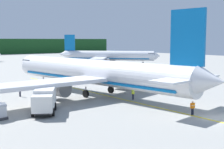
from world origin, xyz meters
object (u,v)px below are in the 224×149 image
crew_marshaller (20,90)px  crew_loader_right (193,107)px  airliner_foreground (95,73)px  service_truck_catering (45,99)px  airliner_mid_apron (108,56)px  crew_loader_left (133,93)px

crew_marshaller → crew_loader_right: 25.29m
airliner_foreground → crew_marshaller: (-9.73, 5.40, -2.40)m
service_truck_catering → crew_marshaller: service_truck_catering is taller
airliner_mid_apron → crew_marshaller: bearing=-139.7°
airliner_foreground → crew_loader_right: bearing=-86.9°
airliner_mid_apron → crew_loader_right: 73.33m
crew_marshaller → crew_loader_left: (11.62, -12.09, -0.05)m
crew_marshaller → crew_loader_left: crew_marshaller is taller
service_truck_catering → crew_loader_right: (12.18, -11.66, -0.60)m
airliner_foreground → crew_loader_right: airliner_foreground is taller
service_truck_catering → crew_loader_right: bearing=-43.8°
service_truck_catering → crew_marshaller: (1.50, 11.27, -0.55)m
crew_loader_left → airliner_foreground: bearing=105.8°
airliner_mid_apron → crew_loader_left: airliner_mid_apron is taller
crew_loader_left → crew_loader_right: bearing=-95.0°
airliner_mid_apron → crew_loader_left: (-35.97, -52.49, -1.98)m
crew_marshaller → crew_loader_left: size_ratio=1.05×
crew_marshaller → crew_loader_left: bearing=-46.1°
service_truck_catering → crew_loader_left: (13.12, -0.82, -0.60)m
airliner_foreground → crew_marshaller: airliner_foreground is taller
crew_marshaller → airliner_foreground: bearing=-29.0°
airliner_mid_apron → crew_marshaller: 62.46m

